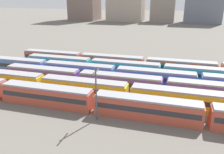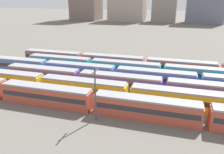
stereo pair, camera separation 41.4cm
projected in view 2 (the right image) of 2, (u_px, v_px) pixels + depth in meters
name	position (u px, v px, depth m)	size (l,w,h in m)	color
ground_plane	(48.00, 78.00, 58.07)	(600.00, 600.00, 0.00)	#666059
train_track_0	(93.00, 101.00, 41.08)	(74.70, 3.06, 3.75)	#BC4C38
train_track_1	(180.00, 99.00, 41.80)	(93.60, 3.06, 3.75)	yellow
train_track_2	(164.00, 87.00, 47.35)	(74.70, 3.06, 3.75)	#6B429E
train_track_3	(116.00, 74.00, 55.24)	(74.70, 3.06, 3.75)	#4C70BC
train_track_4	(125.00, 68.00, 59.65)	(55.80, 3.06, 3.75)	teal
train_track_5	(181.00, 67.00, 60.62)	(93.60, 3.06, 3.75)	#BC4C38
catenary_pole_0	(95.00, 92.00, 37.06)	(0.24, 3.20, 9.09)	#4C4C51
distant_building_1	(128.00, 4.00, 186.17)	(28.20, 21.61, 26.25)	#A89989
distant_building_2	(164.00, 9.00, 179.19)	(18.11, 15.34, 20.67)	gray
distant_building_3	(206.00, 2.00, 169.60)	(26.63, 15.20, 30.77)	slate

